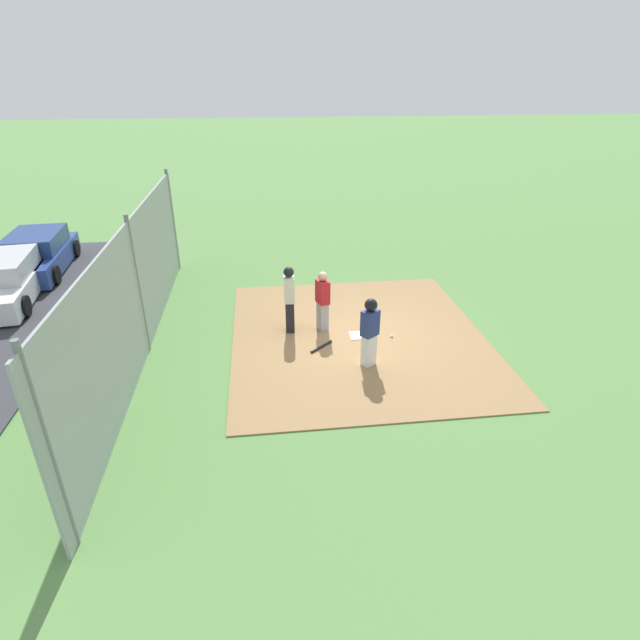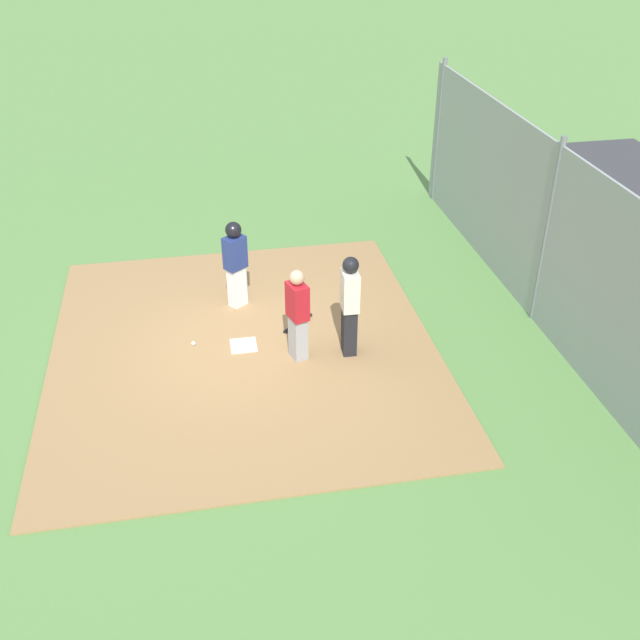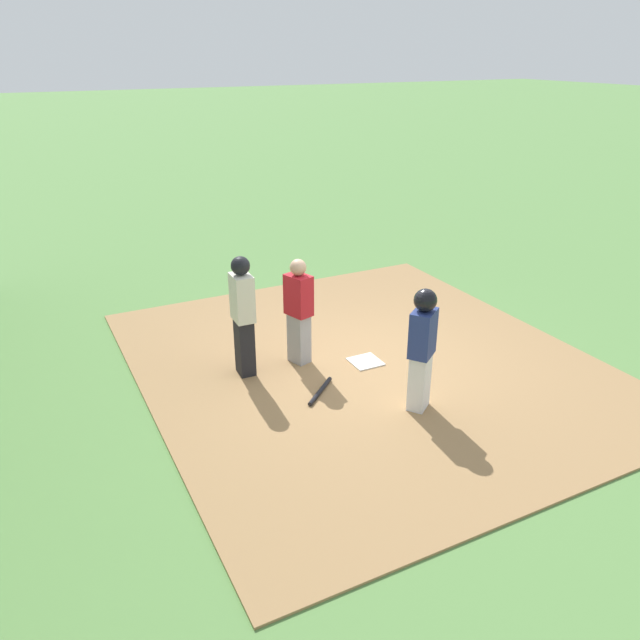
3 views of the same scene
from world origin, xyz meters
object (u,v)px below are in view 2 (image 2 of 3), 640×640
Objects in this scene: umpire at (350,304)px; catcher at (298,314)px; home_plate at (244,345)px; baseball_bat at (298,323)px; runner at (235,259)px; baseball at (193,343)px.

catcher is at bearing 0.87° from umpire.
home_plate is at bearing -46.52° from catcher.
umpire is 1.52m from baseball_bat.
runner is at bearing 95.85° from baseball_bat.
home_plate is at bearing -14.36° from umpire.
umpire is at bearing -106.40° from home_plate.
runner is at bearing -83.58° from catcher.
umpire reaches higher than baseball_bat.
baseball is at bearing -71.78° from runner.
runner reaches higher than baseball.
baseball is (-1.23, 0.87, -0.91)m from runner.
runner is 1.62m from baseball_bat.
home_plate is 0.85m from baseball.
runner reaches higher than catcher.
baseball reaches higher than baseball_bat.
baseball_bat is at bearing 10.86° from runner.
home_plate is 0.25× the size of umpire.
umpire is at bearing 4.89° from runner.
baseball_bat is (0.99, -0.15, -0.80)m from catcher.
home_plate is 0.59× the size of baseball_bat.
baseball reaches higher than home_plate.
home_plate is 1.29m from catcher.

